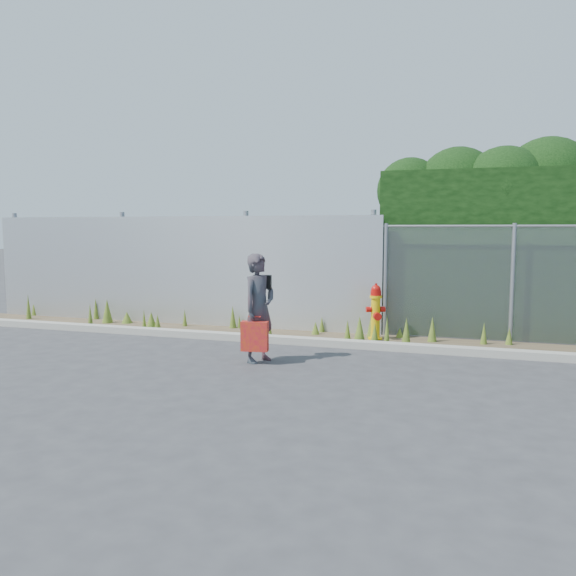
% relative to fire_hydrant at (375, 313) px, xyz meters
% --- Properties ---
extents(ground, '(80.00, 80.00, 0.00)m').
position_rel_fire_hydrant_xyz_m(ground, '(-0.95, -2.53, -0.49)').
color(ground, '#38383A').
rests_on(ground, ground).
extents(curb, '(16.00, 0.22, 0.12)m').
position_rel_fire_hydrant_xyz_m(curb, '(-0.95, -0.73, -0.43)').
color(curb, '#9C998D').
rests_on(curb, ground).
extents(weed_strip, '(16.00, 1.25, 0.54)m').
position_rel_fire_hydrant_xyz_m(weed_strip, '(-1.19, -0.08, -0.37)').
color(weed_strip, '#4F402D').
rests_on(weed_strip, ground).
extents(corrugated_fence, '(8.50, 0.21, 2.30)m').
position_rel_fire_hydrant_xyz_m(corrugated_fence, '(-4.20, 0.48, 0.62)').
color(corrugated_fence, '#BABEC2').
rests_on(corrugated_fence, ground).
extents(fire_hydrant, '(0.34, 0.30, 1.01)m').
position_rel_fire_hydrant_xyz_m(fire_hydrant, '(0.00, 0.00, 0.00)').
color(fire_hydrant, '#DDB50B').
rests_on(fire_hydrant, ground).
extents(woman, '(0.57, 0.68, 1.59)m').
position_rel_fire_hydrant_xyz_m(woman, '(-1.40, -2.08, 0.31)').
color(woman, '#0E525B').
rests_on(woman, ground).
extents(red_tote_bag, '(0.39, 0.14, 0.51)m').
position_rel_fire_hydrant_xyz_m(red_tote_bag, '(-1.40, -2.26, -0.08)').
color(red_tote_bag, '#B40A2B').
extents(black_shoulder_bag, '(0.27, 0.11, 0.20)m').
position_rel_fire_hydrant_xyz_m(black_shoulder_bag, '(-1.41, -1.92, 0.68)').
color(black_shoulder_bag, black).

